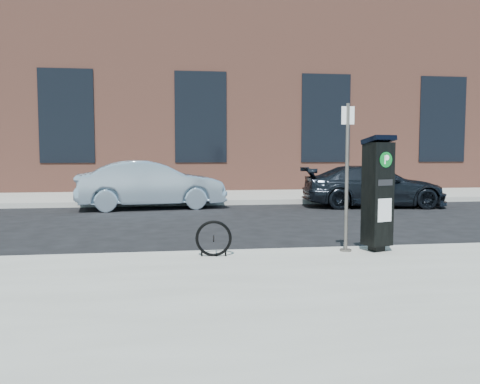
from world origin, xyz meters
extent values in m
plane|color=black|center=(0.00, 0.00, 0.00)|extent=(120.00, 120.00, 0.00)
cube|color=gray|center=(0.00, 14.00, 0.07)|extent=(60.00, 12.00, 0.15)
cube|color=#9E9B93|center=(0.00, -0.02, 0.07)|extent=(60.00, 0.12, 0.16)
cube|color=#9E9B93|center=(0.00, 8.02, 0.07)|extent=(60.00, 0.12, 0.16)
cube|color=brown|center=(0.00, 17.00, 4.00)|extent=(28.00, 10.00, 8.00)
cube|color=#59544C|center=(0.00, 17.00, 8.10)|extent=(28.00, 10.00, 0.30)
cube|color=black|center=(-5.00, 11.98, 3.00)|extent=(2.00, 0.06, 3.50)
cube|color=black|center=(0.00, 11.98, 3.00)|extent=(2.00, 0.06, 3.50)
cube|color=black|center=(5.00, 11.98, 3.00)|extent=(2.00, 0.06, 3.50)
cube|color=black|center=(10.00, 11.98, 3.00)|extent=(2.00, 0.06, 3.50)
cube|color=black|center=(1.93, -0.35, 0.20)|extent=(0.24, 0.24, 0.09)
cube|color=black|center=(1.93, -0.35, 1.04)|extent=(0.46, 0.43, 1.59)
cube|color=black|center=(1.93, -0.35, 1.87)|extent=(0.50, 0.47, 0.15)
cylinder|color=#07591B|center=(1.98, -0.51, 1.57)|extent=(0.23, 0.09, 0.23)
cube|color=white|center=(1.98, -0.51, 1.57)|extent=(0.08, 0.03, 0.13)
cube|color=silver|center=(1.98, -0.51, 0.80)|extent=(0.25, 0.09, 0.36)
cube|color=black|center=(1.98, -0.51, 1.22)|extent=(0.27, 0.09, 0.09)
cylinder|color=#4B4543|center=(1.45, -0.30, 0.16)|extent=(0.18, 0.18, 0.03)
cylinder|color=#4B4543|center=(1.45, -0.30, 1.29)|extent=(0.05, 0.05, 2.27)
cube|color=silver|center=(1.45, -0.30, 2.24)|extent=(0.20, 0.02, 0.27)
torus|color=black|center=(-0.62, -0.40, 0.41)|extent=(0.54, 0.09, 0.54)
cylinder|color=black|center=(-0.79, -0.38, 0.20)|extent=(0.03, 0.03, 0.11)
cylinder|color=black|center=(-0.44, -0.42, 0.20)|extent=(0.03, 0.03, 0.11)
imported|color=#9FB6CB|center=(-1.79, 7.40, 0.71)|extent=(4.46, 2.03, 1.42)
imported|color=black|center=(4.92, 6.90, 0.62)|extent=(4.47, 2.21, 1.25)
camera|label=1|loc=(-1.27, -7.78, 1.70)|focal=38.00mm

